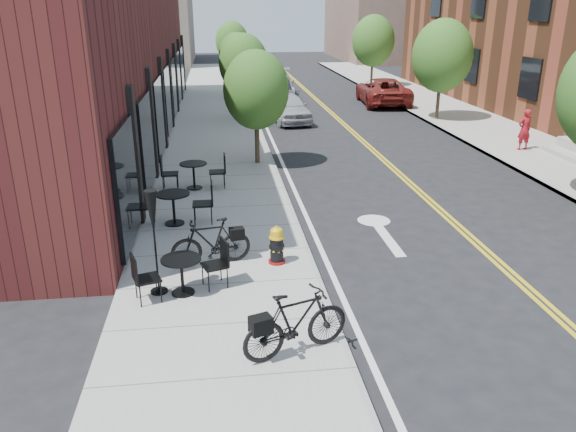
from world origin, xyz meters
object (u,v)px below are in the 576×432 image
bicycle_right (296,323)px  parked_car_b (273,93)px  patio_umbrella (153,221)px  parked_car_far (383,91)px  bistro_set_a (182,271)px  bistro_set_c (194,172)px  pedestrian (525,130)px  bicycle_left (211,242)px  parked_car_a (288,107)px  fire_hydrant (277,245)px  parked_car_c (275,85)px  bistro_set_b (173,204)px

bicycle_right → parked_car_b: 23.48m
patio_umbrella → parked_car_far: patio_umbrella is taller
bistro_set_a → parked_car_b: size_ratio=0.37×
bistro_set_c → pedestrian: bearing=14.1°
bicycle_left → bicycle_right: 3.67m
bicycle_right → parked_car_a: parked_car_a is taller
bistro_set_a → patio_umbrella: (-0.46, 0.11, 0.99)m
bistro_set_c → parked_car_a: size_ratio=0.47×
parked_car_far → patio_umbrella: bearing=68.5°
parked_car_a → bistro_set_c: bearing=-119.2°
bicycle_right → parked_car_b: (2.04, 23.39, 0.13)m
fire_hydrant → parked_car_far: 21.93m
bicycle_right → parked_car_c: size_ratio=0.32×
fire_hydrant → bistro_set_b: size_ratio=0.43×
bistro_set_c → parked_car_c: parked_car_c is taller
fire_hydrant → parked_car_c: bearing=72.9°
bicycle_right → patio_umbrella: patio_umbrella is taller
bicycle_right → parked_car_a: size_ratio=0.45×
parked_car_a → pedestrian: pedestrian is taller
parked_car_far → parked_car_c: bearing=-21.7°
fire_hydrant → pedestrian: (10.30, 8.78, 0.37)m
bicycle_left → fire_hydrant: bearing=75.3°
patio_umbrella → bicycle_right: bearing=-45.0°
bicycle_right → bicycle_left: bearing=1.4°
fire_hydrant → parked_car_b: parked_car_b is taller
bicycle_left → bistro_set_c: 5.38m
bicycle_left → parked_car_a: size_ratio=0.42×
parked_car_c → parked_car_far: parked_car_c is taller
parked_car_c → bicycle_left: bearing=-93.7°
bistro_set_a → bistro_set_c: bistro_set_c is taller
bicycle_left → pedestrian: pedestrian is taller
bistro_set_a → bistro_set_b: size_ratio=0.92×
bicycle_left → bistro_set_c: size_ratio=0.90×
bistro_set_b → parked_car_c: (4.70, 20.66, 0.16)m
bicycle_right → bistro_set_a: bicycle_right is taller
fire_hydrant → parked_car_a: bearing=70.8°
patio_umbrella → parked_car_c: bearing=78.9°
fire_hydrant → bistro_set_b: (-2.29, 2.57, 0.13)m
patio_umbrella → parked_car_c: size_ratio=0.37×
parked_car_b → pedestrian: pedestrian is taller
parked_car_b → parked_car_far: 6.23m
parked_car_far → pedestrian: pedestrian is taller
bistro_set_a → parked_car_b: 21.54m
bistro_set_a → parked_car_c: parked_car_c is taller
fire_hydrant → parked_car_c: 23.36m
bicycle_right → parked_car_b: size_ratio=0.38×
parked_car_far → pedestrian: size_ratio=3.45×
bicycle_left → parked_car_c: parked_car_c is taller
parked_car_far → bicycle_right: bearing=75.6°
fire_hydrant → pedestrian: bearing=29.3°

